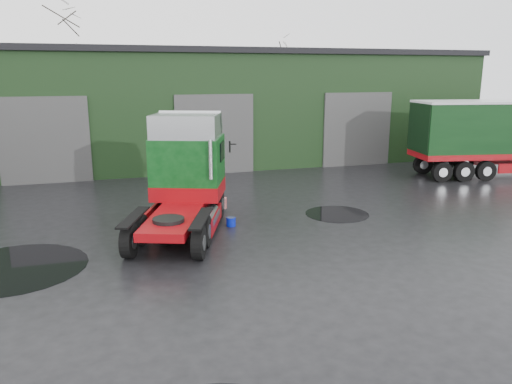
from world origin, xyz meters
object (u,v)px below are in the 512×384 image
at_px(tree_back_b, 267,89).
at_px(warehouse, 193,104).
at_px(hero_tractor, 178,177).
at_px(wash_bucket, 231,222).
at_px(tree_back_a, 63,77).

bearing_deg(tree_back_b, warehouse, -128.66).
relative_size(hero_tractor, tree_back_b, 0.80).
bearing_deg(wash_bucket, hero_tractor, -166.98).
distance_m(warehouse, tree_back_b, 12.82).
xyz_separation_m(warehouse, wash_bucket, (-1.45, -15.09, -3.01)).
relative_size(tree_back_a, tree_back_b, 1.27).
relative_size(wash_bucket, tree_back_b, 0.04).
xyz_separation_m(wash_bucket, tree_back_a, (-6.55, 25.09, 4.60)).
distance_m(hero_tractor, wash_bucket, 2.51).
bearing_deg(tree_back_a, hero_tractor, -79.42).
xyz_separation_m(hero_tractor, tree_back_b, (11.24, 25.50, 1.88)).
height_order(hero_tractor, tree_back_a, tree_back_a).
height_order(wash_bucket, tree_back_a, tree_back_a).
bearing_deg(warehouse, hero_tractor, -101.79).
distance_m(wash_bucket, tree_back_b, 27.05).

